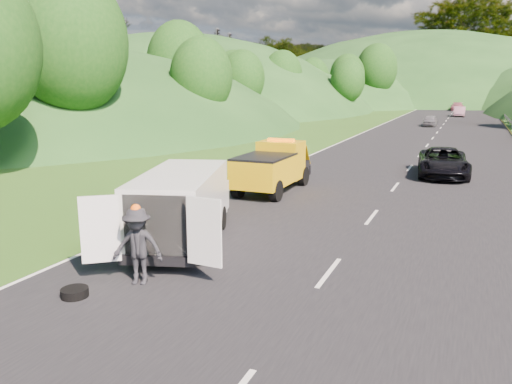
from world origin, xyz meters
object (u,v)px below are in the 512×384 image
at_px(suitcase, 143,205).
at_px(passing_suv, 442,176).
at_px(white_van, 182,203).
at_px(woman, 184,215).
at_px(tow_truck, 273,167).
at_px(child, 176,244).
at_px(spare_tire, 75,297).
at_px(worker, 140,284).

distance_m(suitcase, passing_suv, 16.13).
distance_m(white_van, passing_suv, 16.72).
distance_m(woman, passing_suv, 14.95).
xyz_separation_m(tow_truck, passing_suv, (6.90, 7.08, -1.13)).
height_order(woman, child, woman).
bearing_deg(passing_suv, suitcase, -134.10).
bearing_deg(tow_truck, passing_suv, 45.77).
relative_size(white_van, spare_tire, 10.99).
bearing_deg(white_van, spare_tire, -110.44).
distance_m(child, worker, 3.20).
xyz_separation_m(worker, suitcase, (-4.11, 5.87, 0.29)).
distance_m(worker, spare_tire, 1.52).
distance_m(tow_truck, child, 8.41).
height_order(child, suitcase, suitcase).
bearing_deg(child, woman, 134.33).
xyz_separation_m(white_van, suitcase, (-3.42, 2.69, -0.98)).
height_order(white_van, worker, white_van).
relative_size(worker, passing_suv, 0.35).
distance_m(woman, suitcase, 1.73).
bearing_deg(tow_truck, worker, -85.23).
bearing_deg(suitcase, passing_suv, 51.39).
distance_m(child, passing_suv, 16.86).
xyz_separation_m(child, suitcase, (-3.22, 2.81, 0.29)).
relative_size(woman, child, 1.65).
height_order(tow_truck, child, tow_truck).
bearing_deg(spare_tire, worker, 54.39).
xyz_separation_m(child, passing_suv, (6.85, 15.41, 0.00)).
bearing_deg(spare_tire, white_van, 87.52).
height_order(child, spare_tire, child).
height_order(white_van, woman, white_van).
relative_size(white_van, worker, 3.59).
relative_size(worker, spare_tire, 3.06).
relative_size(woman, suitcase, 2.98).
height_order(tow_truck, white_van, tow_truck).
bearing_deg(tow_truck, woman, -105.52).
distance_m(white_van, worker, 3.50).
distance_m(tow_truck, white_van, 8.22).
bearing_deg(passing_suv, white_van, -118.99).
xyz_separation_m(child, spare_tire, (0.01, -4.30, 0.00)).
relative_size(suitcase, passing_suv, 0.11).
relative_size(white_van, suitcase, 11.77).
xyz_separation_m(tow_truck, worker, (0.94, -11.40, -1.13)).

